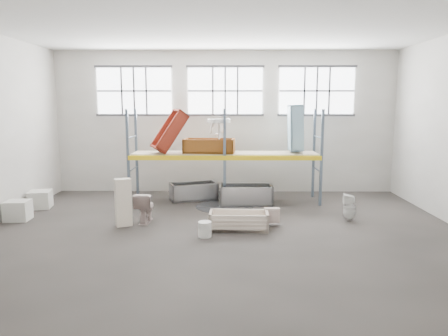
{
  "coord_description": "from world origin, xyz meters",
  "views": [
    {
      "loc": [
        0.14,
        -9.96,
        3.18
      ],
      "look_at": [
        0.0,
        1.5,
        1.4
      ],
      "focal_mm": 33.58,
      "sensor_mm": 36.0,
      "label": 1
    }
  ],
  "objects_px": {
    "bathtub_beige": "(239,221)",
    "carton_near": "(18,210)",
    "rust_tub_flat": "(209,146)",
    "bucket": "(205,229)",
    "toilet_beige": "(145,207)",
    "blue_tub_upright": "(295,128)",
    "toilet_white": "(349,207)",
    "steel_tub_right": "(246,195)",
    "steel_tub_left": "(194,191)",
    "cistern_tall": "(123,202)"
  },
  "relations": [
    {
      "from": "bathtub_beige",
      "to": "carton_near",
      "type": "xyz_separation_m",
      "value": [
        -6.05,
        0.75,
        0.05
      ]
    },
    {
      "from": "rust_tub_flat",
      "to": "bucket",
      "type": "xyz_separation_m",
      "value": [
        0.06,
        -3.71,
        -1.63
      ]
    },
    {
      "from": "toilet_beige",
      "to": "blue_tub_upright",
      "type": "bearing_deg",
      "value": -147.77
    },
    {
      "from": "toilet_beige",
      "to": "toilet_white",
      "type": "bearing_deg",
      "value": -175.78
    },
    {
      "from": "rust_tub_flat",
      "to": "steel_tub_right",
      "type": "bearing_deg",
      "value": -18.61
    },
    {
      "from": "rust_tub_flat",
      "to": "blue_tub_upright",
      "type": "distance_m",
      "value": 2.83
    },
    {
      "from": "steel_tub_right",
      "to": "toilet_beige",
      "type": "bearing_deg",
      "value": -143.53
    },
    {
      "from": "bathtub_beige",
      "to": "steel_tub_left",
      "type": "height_order",
      "value": "steel_tub_left"
    },
    {
      "from": "toilet_beige",
      "to": "toilet_white",
      "type": "distance_m",
      "value": 5.55
    },
    {
      "from": "toilet_white",
      "to": "carton_near",
      "type": "height_order",
      "value": "toilet_white"
    },
    {
      "from": "steel_tub_right",
      "to": "carton_near",
      "type": "bearing_deg",
      "value": -163.13
    },
    {
      "from": "bathtub_beige",
      "to": "toilet_white",
      "type": "relative_size",
      "value": 2.01
    },
    {
      "from": "rust_tub_flat",
      "to": "blue_tub_upright",
      "type": "bearing_deg",
      "value": 1.66
    },
    {
      "from": "bucket",
      "to": "bathtub_beige",
      "type": "bearing_deg",
      "value": 37.67
    },
    {
      "from": "toilet_beige",
      "to": "cistern_tall",
      "type": "xyz_separation_m",
      "value": [
        -0.49,
        -0.34,
        0.21
      ]
    },
    {
      "from": "toilet_white",
      "to": "carton_near",
      "type": "xyz_separation_m",
      "value": [
        -9.08,
        -0.06,
        -0.1
      ]
    },
    {
      "from": "toilet_beige",
      "to": "blue_tub_upright",
      "type": "height_order",
      "value": "blue_tub_upright"
    },
    {
      "from": "bathtub_beige",
      "to": "cistern_tall",
      "type": "distance_m",
      "value": 3.04
    },
    {
      "from": "bucket",
      "to": "steel_tub_left",
      "type": "bearing_deg",
      "value": 98.67
    },
    {
      "from": "blue_tub_upright",
      "to": "bucket",
      "type": "relative_size",
      "value": 3.93
    },
    {
      "from": "toilet_white",
      "to": "rust_tub_flat",
      "type": "height_order",
      "value": "rust_tub_flat"
    },
    {
      "from": "toilet_beige",
      "to": "steel_tub_right",
      "type": "xyz_separation_m",
      "value": [
        2.8,
        2.07,
        -0.11
      ]
    },
    {
      "from": "toilet_beige",
      "to": "bucket",
      "type": "bearing_deg",
      "value": 145.76
    },
    {
      "from": "rust_tub_flat",
      "to": "blue_tub_upright",
      "type": "relative_size",
      "value": 1.11
    },
    {
      "from": "toilet_white",
      "to": "bucket",
      "type": "bearing_deg",
      "value": -60.29
    },
    {
      "from": "steel_tub_right",
      "to": "bucket",
      "type": "xyz_separation_m",
      "value": [
        -1.12,
        -3.31,
        -0.12
      ]
    },
    {
      "from": "toilet_beige",
      "to": "cistern_tall",
      "type": "distance_m",
      "value": 0.63
    },
    {
      "from": "toilet_white",
      "to": "bucket",
      "type": "height_order",
      "value": "toilet_white"
    },
    {
      "from": "toilet_white",
      "to": "steel_tub_right",
      "type": "xyz_separation_m",
      "value": [
        -2.75,
        1.87,
        -0.07
      ]
    },
    {
      "from": "bathtub_beige",
      "to": "steel_tub_right",
      "type": "xyz_separation_m",
      "value": [
        0.29,
        2.67,
        0.09
      ]
    },
    {
      "from": "toilet_beige",
      "to": "blue_tub_upright",
      "type": "xyz_separation_m",
      "value": [
        4.39,
        2.55,
        1.98
      ]
    },
    {
      "from": "bathtub_beige",
      "to": "blue_tub_upright",
      "type": "bearing_deg",
      "value": 61.1
    },
    {
      "from": "rust_tub_flat",
      "to": "carton_near",
      "type": "xyz_separation_m",
      "value": [
        -5.15,
        -2.32,
        -1.55
      ]
    },
    {
      "from": "bucket",
      "to": "blue_tub_upright",
      "type": "bearing_deg",
      "value": 54.46
    },
    {
      "from": "steel_tub_left",
      "to": "steel_tub_right",
      "type": "xyz_separation_m",
      "value": [
        1.71,
        -0.62,
        0.03
      ]
    },
    {
      "from": "steel_tub_right",
      "to": "carton_near",
      "type": "distance_m",
      "value": 6.62
    },
    {
      "from": "blue_tub_upright",
      "to": "cistern_tall",
      "type": "bearing_deg",
      "value": -149.38
    },
    {
      "from": "bathtub_beige",
      "to": "steel_tub_left",
      "type": "distance_m",
      "value": 3.59
    },
    {
      "from": "toilet_beige",
      "to": "steel_tub_left",
      "type": "xyz_separation_m",
      "value": [
        1.09,
        2.69,
        -0.13
      ]
    },
    {
      "from": "bathtub_beige",
      "to": "toilet_white",
      "type": "xyz_separation_m",
      "value": [
        3.03,
        0.81,
        0.15
      ]
    },
    {
      "from": "toilet_white",
      "to": "steel_tub_right",
      "type": "distance_m",
      "value": 3.32
    },
    {
      "from": "bathtub_beige",
      "to": "toilet_beige",
      "type": "bearing_deg",
      "value": 168.49
    },
    {
      "from": "cistern_tall",
      "to": "steel_tub_left",
      "type": "xyz_separation_m",
      "value": [
        1.57,
        3.03,
        -0.34
      ]
    },
    {
      "from": "carton_near",
      "to": "rust_tub_flat",
      "type": "bearing_deg",
      "value": 24.22
    },
    {
      "from": "bucket",
      "to": "toilet_beige",
      "type": "bearing_deg",
      "value": 143.66
    },
    {
      "from": "steel_tub_left",
      "to": "steel_tub_right",
      "type": "distance_m",
      "value": 1.83
    },
    {
      "from": "cistern_tall",
      "to": "bucket",
      "type": "height_order",
      "value": "cistern_tall"
    },
    {
      "from": "steel_tub_left",
      "to": "toilet_beige",
      "type": "bearing_deg",
      "value": -111.94
    },
    {
      "from": "bucket",
      "to": "carton_near",
      "type": "distance_m",
      "value": 5.4
    },
    {
      "from": "bathtub_beige",
      "to": "toilet_beige",
      "type": "distance_m",
      "value": 2.59
    }
  ]
}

